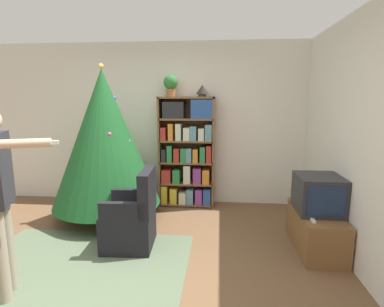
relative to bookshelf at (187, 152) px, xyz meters
name	(u,v)px	position (x,y,z in m)	size (l,w,h in m)	color
ground_plane	(116,277)	(-0.47, -2.09, -0.88)	(14.00, 14.00, 0.00)	brown
wall_back	(160,124)	(-0.47, 0.24, 0.42)	(8.00, 0.10, 2.60)	silver
area_rug	(78,266)	(-0.93, -1.94, -0.87)	(2.25, 1.61, 0.01)	#56664C
bookshelf	(187,152)	(0.00, 0.00, 0.00)	(0.87, 0.31, 1.74)	brown
tv_stand	(316,230)	(1.62, -1.32, -0.65)	(0.44, 0.95, 0.45)	brown
television	(319,194)	(1.62, -1.32, -0.22)	(0.48, 0.52, 0.42)	#28282D
game_remote	(313,220)	(1.49, -1.60, -0.41)	(0.04, 0.12, 0.02)	white
christmas_tree	(105,139)	(-1.09, -0.63, 0.29)	(1.50, 1.50, 2.18)	#4C3323
armchair	(132,220)	(-0.49, -1.45, -0.55)	(0.60, 0.59, 0.92)	black
potted_plant	(171,84)	(-0.25, 0.01, 1.06)	(0.22, 0.22, 0.33)	#935B38
table_lamp	(202,90)	(0.23, 0.01, 0.97)	(0.20, 0.20, 0.18)	#473828
book_pile_near_tree	(126,227)	(-0.70, -1.06, -0.83)	(0.20, 0.18, 0.10)	gold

